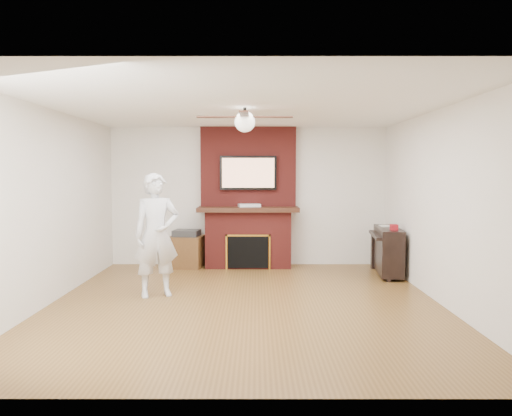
{
  "coord_description": "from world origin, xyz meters",
  "views": [
    {
      "loc": [
        0.15,
        -6.34,
        1.67
      ],
      "look_at": [
        0.14,
        0.9,
        1.17
      ],
      "focal_mm": 35.0,
      "sensor_mm": 36.0,
      "label": 1
    }
  ],
  "objects_px": {
    "side_table": "(187,250)",
    "fireplace": "(248,211)",
    "person": "(156,235)",
    "piano": "(388,250)"
  },
  "relations": [
    {
      "from": "fireplace",
      "to": "piano",
      "type": "relative_size",
      "value": 2.04
    },
    {
      "from": "fireplace",
      "to": "side_table",
      "type": "xyz_separation_m",
      "value": [
        -1.1,
        -0.07,
        -0.69
      ]
    },
    {
      "from": "side_table",
      "to": "fireplace",
      "type": "bearing_deg",
      "value": 11.55
    },
    {
      "from": "fireplace",
      "to": "person",
      "type": "xyz_separation_m",
      "value": [
        -1.21,
        -2.19,
        -0.16
      ]
    },
    {
      "from": "piano",
      "to": "person",
      "type": "bearing_deg",
      "value": -151.02
    },
    {
      "from": "person",
      "to": "piano",
      "type": "relative_size",
      "value": 1.37
    },
    {
      "from": "side_table",
      "to": "piano",
      "type": "xyz_separation_m",
      "value": [
        3.41,
        -0.69,
        0.11
      ]
    },
    {
      "from": "person",
      "to": "piano",
      "type": "xyz_separation_m",
      "value": [
        3.52,
        1.43,
        -0.42
      ]
    },
    {
      "from": "person",
      "to": "piano",
      "type": "distance_m",
      "value": 3.82
    },
    {
      "from": "person",
      "to": "fireplace",
      "type": "bearing_deg",
      "value": 38.39
    }
  ]
}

